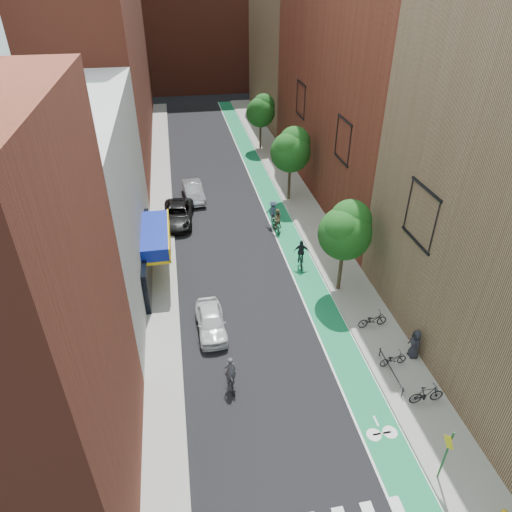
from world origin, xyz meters
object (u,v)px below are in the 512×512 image
cyclist_lead (231,378)px  cyclist_lane_near (277,222)px  cyclist_lane_mid (301,257)px  pedestrian (415,344)px  parked_car_black (178,214)px  cyclist_lane_far (273,214)px  parked_car_silver (193,191)px  parked_car_white (211,321)px

cyclist_lead → cyclist_lane_near: 16.55m
cyclist_lane_mid → pedestrian: 10.56m
parked_car_black → cyclist_lane_far: size_ratio=2.50×
parked_car_black → cyclist_lead: cyclist_lead is taller
parked_car_black → pedestrian: (12.20, -18.20, 0.30)m
cyclist_lane_near → cyclist_lane_mid: (0.60, -5.31, 0.02)m
parked_car_silver → cyclist_lead: size_ratio=2.29×
cyclist_lane_mid → parked_car_silver: bearing=-49.0°
parked_car_white → pedestrian: size_ratio=2.26×
parked_car_black → cyclist_lead: (2.02, -18.49, -0.04)m
parked_car_white → parked_car_black: parked_car_black is taller
parked_car_black → parked_car_silver: bearing=75.4°
parked_car_silver → cyclist_lead: 22.76m
parked_car_white → cyclist_lead: cyclist_lead is taller
parked_car_black → cyclist_lane_near: cyclist_lane_near is taller
parked_car_silver → parked_car_black: bearing=-115.5°
parked_car_silver → cyclist_lane_mid: (6.86, -12.59, 0.09)m
cyclist_lane_near → pedestrian: size_ratio=1.10×
pedestrian → cyclist_lane_mid: bearing=-160.4°
parked_car_white → parked_car_black: bearing=94.4°
parked_car_silver → pedestrian: (10.60, -22.47, 0.29)m
pedestrian → cyclist_lane_near: bearing=-165.2°
cyclist_lane_mid → cyclist_lane_far: cyclist_lane_far is taller
cyclist_lane_mid → cyclist_lane_far: 6.54m
parked_car_black → cyclist_lane_far: cyclist_lane_far is taller
parked_car_black → cyclist_lead: bearing=-77.8°
parked_car_silver → cyclist_lane_mid: bearing=-66.4°
parked_car_black → cyclist_lane_near: size_ratio=2.73×
parked_car_black → cyclist_lane_far: (7.80, -1.81, 0.21)m
parked_car_white → cyclist_lane_far: size_ratio=1.89×
cyclist_lead → cyclist_lane_near: size_ratio=1.03×
cyclist_lane_far → cyclist_lane_near: bearing=105.1°
cyclist_lane_far → pedestrian: bearing=117.2°
parked_car_white → cyclist_lane_far: (6.36, 12.15, 0.27)m
parked_car_black → cyclist_lane_mid: size_ratio=2.52×
cyclist_lane_mid → pedestrian: cyclist_lane_mid is taller
cyclist_lead → cyclist_lane_mid: cyclist_lane_mid is taller
parked_car_black → parked_car_silver: (1.60, 4.27, 0.01)m
cyclist_lane_mid → pedestrian: (3.74, -9.88, 0.20)m
cyclist_lane_far → parked_car_silver: bearing=-32.3°
parked_car_silver → cyclist_lane_mid: size_ratio=2.16×
parked_car_silver → pedestrian: bearing=-69.7°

